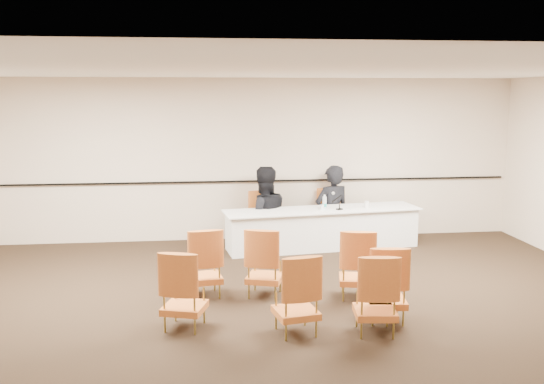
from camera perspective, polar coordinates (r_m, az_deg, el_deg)
The scene contains 21 objects.
floor at distance 7.73m, azimuth 0.61°, elevation -11.33°, with size 10.00×10.00×0.00m, color black.
ceiling at distance 7.24m, azimuth 0.66°, elevation 11.49°, with size 10.00×10.00×0.00m, color white.
wall_back at distance 11.28m, azimuth -1.96°, elevation 3.07°, with size 10.00×0.04×3.00m, color beige.
wall_rail at distance 11.29m, azimuth -1.93°, elevation 1.03°, with size 9.80×0.04×0.03m, color black.
panel_table at distance 10.79m, azimuth 4.74°, elevation -3.44°, with size 3.49×0.81×0.70m, color silver, non-canonical shape.
panelist_main at distance 11.38m, azimuth 5.67°, elevation -2.32°, with size 0.71×0.46×1.94m, color black.
panelist_main_chair at distance 11.37m, azimuth 5.67°, elevation -2.14°, with size 0.50×0.50×0.95m, color #A4471D, non-canonical shape.
panelist_second at distance 11.01m, azimuth -0.81°, elevation -2.67°, with size 0.96×0.75×1.97m, color black.
panelist_second_chair at distance 11.00m, azimuth -0.81°, elevation -2.48°, with size 0.50×0.50×0.95m, color #A4471D, non-canonical shape.
papers at distance 10.90m, azimuth 7.65°, elevation -1.48°, with size 0.30×0.22×0.00m, color silver.
microphone at distance 10.67m, azimuth 6.38°, elevation -0.86°, with size 0.11×0.22×0.31m, color black, non-canonical shape.
water_bottle at distance 10.71m, azimuth 4.97°, elevation -0.94°, with size 0.08×0.08×0.26m, color teal, non-canonical shape.
drinking_glass at distance 10.60m, azimuth 4.75°, elevation -1.47°, with size 0.06×0.06×0.10m, color white.
coffee_cup at distance 10.90m, azimuth 8.91°, elevation -1.18°, with size 0.08×0.08×0.12m, color silver.
aud_chair_front_left at distance 8.26m, azimuth -6.46°, elevation -6.55°, with size 0.50×0.50×0.95m, color #A4471D, non-canonical shape.
aud_chair_front_mid at distance 8.22m, azimuth -0.68°, elevation -6.56°, with size 0.50×0.50×0.95m, color #A4471D, non-canonical shape.
aud_chair_front_right at distance 8.23m, azimuth 8.01°, elevation -6.65°, with size 0.50×0.50×0.95m, color #A4471D, non-canonical shape.
aud_chair_back_left at distance 7.19m, azimuth -8.27°, elevation -9.01°, with size 0.50×0.50×0.95m, color #A4471D, non-canonical shape.
aud_chair_back_mid at distance 6.98m, azimuth 2.27°, elevation -9.51°, with size 0.50×0.50×0.95m, color #A4471D, non-canonical shape.
aud_chair_back_right at distance 7.46m, azimuth 10.69°, elevation -8.40°, with size 0.50×0.50×0.95m, color #A4471D, non-canonical shape.
aud_chair_extra at distance 7.08m, azimuth 9.72°, elevation -9.36°, with size 0.50×0.50×0.95m, color #A4471D, non-canonical shape.
Camera 1 is at (-0.92, -7.17, 2.73)m, focal length 40.00 mm.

